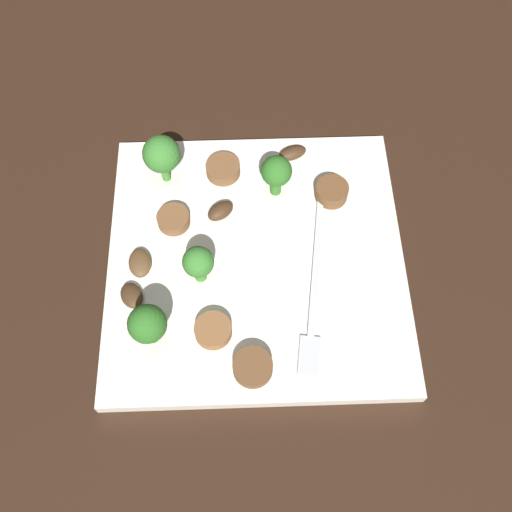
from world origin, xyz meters
The scene contains 16 objects.
ground_plane centered at (0.00, 0.00, 0.00)m, with size 1.40×1.40×0.00m, color black.
plate centered at (0.00, 0.00, 0.01)m, with size 0.28×0.28×0.01m, color white.
fork centered at (0.04, 0.05, 0.02)m, with size 0.18×0.04×0.00m.
broccoli_floret_0 centered at (-0.07, 0.02, 0.05)m, with size 0.03×0.03×0.05m.
broccoli_floret_1 centered at (0.02, -0.05, 0.04)m, with size 0.03×0.03×0.04m.
broccoli_floret_2 centered at (-0.09, -0.09, 0.05)m, with size 0.04×0.04×0.06m.
broccoli_floret_3 centered at (0.08, -0.09, 0.05)m, with size 0.03×0.03×0.05m.
sausage_slice_0 centered at (-0.06, 0.08, 0.02)m, with size 0.03×0.03×0.02m, color brown.
sausage_slice_1 centered at (0.11, -0.01, 0.02)m, with size 0.03×0.03×0.01m, color brown.
sausage_slice_2 centered at (0.07, -0.04, 0.02)m, with size 0.03×0.03×0.01m, color brown.
sausage_slice_3 centered at (-0.04, -0.08, 0.02)m, with size 0.03×0.03×0.01m, color brown.
sausage_slice_4 centered at (-0.10, -0.03, 0.02)m, with size 0.03×0.03×0.01m, color brown.
mushroom_0 centered at (-0.05, -0.03, 0.02)m, with size 0.03×0.02×0.01m, color #422B19.
mushroom_1 centered at (0.01, -0.11, 0.02)m, with size 0.03×0.02×0.01m, color brown.
mushroom_2 centered at (-0.11, 0.04, 0.02)m, with size 0.03×0.02×0.01m, color #422B19.
mushroom_3 centered at (0.04, -0.11, 0.02)m, with size 0.03×0.02×0.01m, color #422B19.
Camera 1 is at (0.26, -0.01, 0.50)m, focal length 41.36 mm.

